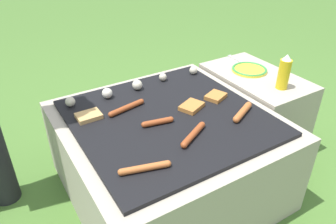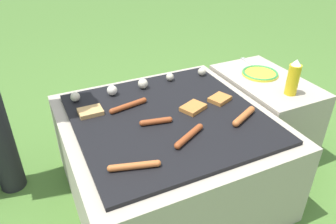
# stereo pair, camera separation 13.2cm
# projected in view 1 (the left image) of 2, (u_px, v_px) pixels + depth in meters

# --- Properties ---
(ground_plane) EXTENTS (14.00, 14.00, 0.00)m
(ground_plane) POSITION_uv_depth(u_px,v_px,m) (168.00, 186.00, 1.70)
(ground_plane) COLOR #47702D
(grill) EXTENTS (0.92, 0.92, 0.43)m
(grill) POSITION_uv_depth(u_px,v_px,m) (168.00, 154.00, 1.59)
(grill) COLOR #A89E8C
(grill) RESTS_ON ground_plane
(side_ledge) EXTENTS (0.37, 0.61, 0.43)m
(side_ledge) POSITION_uv_depth(u_px,v_px,m) (252.00, 108.00, 1.96)
(side_ledge) COLOR #A89E8C
(side_ledge) RESTS_ON ground_plane
(sausage_front_center) EXTENTS (0.16, 0.10, 0.03)m
(sausage_front_center) POSITION_uv_depth(u_px,v_px,m) (243.00, 112.00, 1.47)
(sausage_front_center) COLOR #B7602D
(sausage_front_center) RESTS_ON grill
(sausage_mid_right) EXTENTS (0.20, 0.06, 0.03)m
(sausage_mid_right) POSITION_uv_depth(u_px,v_px,m) (127.00, 108.00, 1.51)
(sausage_mid_right) COLOR #93421E
(sausage_mid_right) RESTS_ON grill
(sausage_back_center) EXTENTS (0.14, 0.05, 0.03)m
(sausage_back_center) POSITION_uv_depth(u_px,v_px,m) (158.00, 122.00, 1.41)
(sausage_back_center) COLOR #93421E
(sausage_back_center) RESTS_ON grill
(sausage_back_right) EXTENTS (0.19, 0.07, 0.02)m
(sausage_back_right) POSITION_uv_depth(u_px,v_px,m) (145.00, 168.00, 1.15)
(sausage_back_right) COLOR #B7602D
(sausage_back_right) RESTS_ON grill
(sausage_front_left) EXTENTS (0.17, 0.10, 0.03)m
(sausage_front_left) POSITION_uv_depth(u_px,v_px,m) (193.00, 134.00, 1.33)
(sausage_front_left) COLOR #93421E
(sausage_front_left) RESTS_ON grill
(bread_slice_right) EXTENTS (0.12, 0.11, 0.02)m
(bread_slice_right) POSITION_uv_depth(u_px,v_px,m) (216.00, 96.00, 1.61)
(bread_slice_right) COLOR #B27033
(bread_slice_right) RESTS_ON grill
(bread_slice_center) EXTENTS (0.11, 0.08, 0.02)m
(bread_slice_center) POSITION_uv_depth(u_px,v_px,m) (89.00, 116.00, 1.45)
(bread_slice_center) COLOR tan
(bread_slice_center) RESTS_ON grill
(bread_slice_left) EXTENTS (0.13, 0.12, 0.02)m
(bread_slice_left) POSITION_uv_depth(u_px,v_px,m) (192.00, 107.00, 1.52)
(bread_slice_left) COLOR #B27033
(bread_slice_left) RESTS_ON grill
(mushroom_row) EXTENTS (0.75, 0.07, 0.05)m
(mushroom_row) POSITION_uv_depth(u_px,v_px,m) (132.00, 86.00, 1.67)
(mushroom_row) COLOR beige
(mushroom_row) RESTS_ON grill
(plate_colorful) EXTENTS (0.20, 0.20, 0.02)m
(plate_colorful) POSITION_uv_depth(u_px,v_px,m) (249.00, 70.00, 1.89)
(plate_colorful) COLOR yellow
(plate_colorful) RESTS_ON side_ledge
(condiment_bottle) EXTENTS (0.06, 0.06, 0.19)m
(condiment_bottle) POSITION_uv_depth(u_px,v_px,m) (284.00, 73.00, 1.66)
(condiment_bottle) COLOR gold
(condiment_bottle) RESTS_ON side_ledge
(fork_utensil) EXTENTS (0.03, 0.18, 0.01)m
(fork_utensil) POSITION_uv_depth(u_px,v_px,m) (237.00, 60.00, 2.03)
(fork_utensil) COLOR silver
(fork_utensil) RESTS_ON side_ledge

